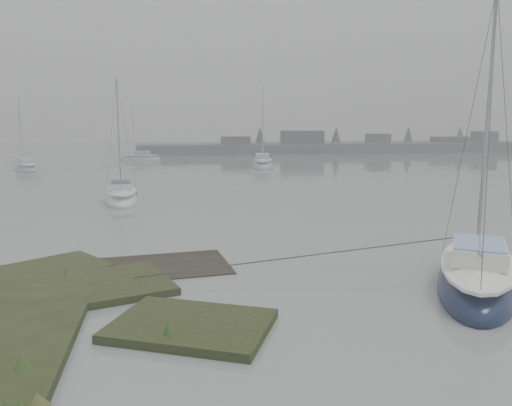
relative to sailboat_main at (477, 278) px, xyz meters
The scene contains 7 objects.
ground 30.28m from the sailboat_main, 106.61° to the left, with size 160.00×160.00×0.00m, color slate.
far_shoreline 63.57m from the sailboat_main, 73.37° to the left, with size 60.00×8.00×4.15m.
sailboat_main is the anchor object (origin of this frame).
sailboat_white 21.06m from the sailboat_main, 122.42° to the left, with size 2.32×5.68×7.81m.
sailboat_far_a 44.69m from the sailboat_main, 119.55° to the left, with size 4.05×5.50×7.49m.
sailboat_far_b 38.39m from the sailboat_main, 88.22° to the left, with size 3.39×6.69×9.02m.
sailboat_far_c 51.36m from the sailboat_main, 103.25° to the left, with size 5.20×2.33×7.09m.
Camera 1 is at (0.06, -11.33, 4.70)m, focal length 35.00 mm.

